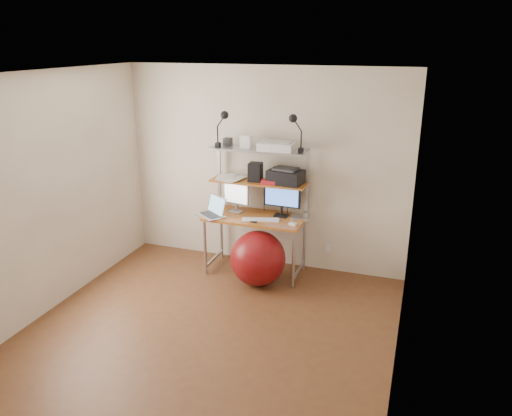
# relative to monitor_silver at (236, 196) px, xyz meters

# --- Properties ---
(room) EXTENTS (3.60, 3.60, 3.60)m
(room) POSITION_rel_monitor_silver_xyz_m (0.28, -1.53, 0.30)
(room) COLOR brown
(room) RESTS_ON ground
(computer_desk) EXTENTS (1.20, 0.60, 1.57)m
(computer_desk) POSITION_rel_monitor_silver_xyz_m (0.28, -0.03, 0.01)
(computer_desk) COLOR #B16222
(computer_desk) RESTS_ON ground
(desktop) EXTENTS (1.20, 0.60, 0.00)m
(desktop) POSITION_rel_monitor_silver_xyz_m (0.28, -0.09, -0.21)
(desktop) COLOR #B16222
(desktop) RESTS_ON computer_desk
(mid_shelf) EXTENTS (1.18, 0.34, 0.00)m
(mid_shelf) POSITION_rel_monitor_silver_xyz_m (0.28, 0.04, 0.20)
(mid_shelf) COLOR #B16222
(mid_shelf) RESTS_ON computer_desk
(top_shelf) EXTENTS (1.18, 0.34, 0.00)m
(top_shelf) POSITION_rel_monitor_silver_xyz_m (0.28, 0.04, 0.60)
(top_shelf) COLOR #A3A2A7
(top_shelf) RESTS_ON computer_desk
(floor) EXTENTS (3.60, 3.60, 0.00)m
(floor) POSITION_rel_monitor_silver_xyz_m (0.28, -1.53, -0.95)
(floor) COLOR brown
(floor) RESTS_ON ground
(wall_outlet) EXTENTS (0.08, 0.01, 0.12)m
(wall_outlet) POSITION_rel_monitor_silver_xyz_m (1.13, 0.25, -0.65)
(wall_outlet) COLOR silver
(wall_outlet) RESTS_ON room
(monitor_silver) EXTENTS (0.35, 0.15, 0.39)m
(monitor_silver) POSITION_rel_monitor_silver_xyz_m (0.00, 0.00, 0.00)
(monitor_silver) COLOR #ADADB2
(monitor_silver) RESTS_ON desktop
(monitor_black) EXTENTS (0.46, 0.13, 0.46)m
(monitor_black) POSITION_rel_monitor_silver_xyz_m (0.58, 0.04, 0.02)
(monitor_black) COLOR black
(monitor_black) RESTS_ON desktop
(laptop) EXTENTS (0.44, 0.43, 0.31)m
(laptop) POSITION_rel_monitor_silver_xyz_m (-0.21, -0.22, -0.16)
(laptop) COLOR silver
(laptop) RESTS_ON desktop
(keyboard) EXTENTS (0.46, 0.24, 0.01)m
(keyboard) POSITION_rel_monitor_silver_xyz_m (0.38, -0.20, -0.20)
(keyboard) COLOR silver
(keyboard) RESTS_ON desktop
(mouse) EXTENTS (0.10, 0.08, 0.02)m
(mouse) POSITION_rel_monitor_silver_xyz_m (0.79, -0.23, -0.20)
(mouse) COLOR silver
(mouse) RESTS_ON desktop
(mac_mini) EXTENTS (0.25, 0.25, 0.04)m
(mac_mini) POSITION_rel_monitor_silver_xyz_m (0.82, -0.00, -0.19)
(mac_mini) COLOR silver
(mac_mini) RESTS_ON desktop
(phone) EXTENTS (0.08, 0.14, 0.01)m
(phone) POSITION_rel_monitor_silver_xyz_m (0.33, -0.24, -0.20)
(phone) COLOR black
(phone) RESTS_ON desktop
(printer) EXTENTS (0.43, 0.33, 0.19)m
(printer) POSITION_rel_monitor_silver_xyz_m (0.62, 0.04, 0.29)
(printer) COLOR black
(printer) RESTS_ON mid_shelf
(nas_cube) EXTENTS (0.16, 0.16, 0.22)m
(nas_cube) POSITION_rel_monitor_silver_xyz_m (0.24, 0.03, 0.31)
(nas_cube) COLOR black
(nas_cube) RESTS_ON mid_shelf
(red_box) EXTENTS (0.19, 0.14, 0.05)m
(red_box) POSITION_rel_monitor_silver_xyz_m (0.43, -0.04, 0.23)
(red_box) COLOR red
(red_box) RESTS_ON mid_shelf
(scanner) EXTENTS (0.41, 0.27, 0.11)m
(scanner) POSITION_rel_monitor_silver_xyz_m (0.51, 0.01, 0.65)
(scanner) COLOR silver
(scanner) RESTS_ON top_shelf
(box_white) EXTENTS (0.13, 0.11, 0.15)m
(box_white) POSITION_rel_monitor_silver_xyz_m (0.12, 0.05, 0.68)
(box_white) COLOR silver
(box_white) RESTS_ON top_shelf
(box_grey) EXTENTS (0.10, 0.10, 0.09)m
(box_grey) POSITION_rel_monitor_silver_xyz_m (-0.14, 0.10, 0.65)
(box_grey) COLOR #2E2D30
(box_grey) RESTS_ON top_shelf
(clip_lamp_left) EXTENTS (0.17, 0.10, 0.44)m
(clip_lamp_left) POSITION_rel_monitor_silver_xyz_m (-0.13, -0.05, 0.92)
(clip_lamp_left) COLOR black
(clip_lamp_left) RESTS_ON top_shelf
(clip_lamp_right) EXTENTS (0.17, 0.10, 0.43)m
(clip_lamp_right) POSITION_rel_monitor_silver_xyz_m (0.73, -0.02, 0.92)
(clip_lamp_right) COLOR black
(clip_lamp_right) RESTS_ON top_shelf
(exercise_ball) EXTENTS (0.66, 0.66, 0.66)m
(exercise_ball) POSITION_rel_monitor_silver_xyz_m (0.42, -0.38, -0.62)
(exercise_ball) COLOR maroon
(exercise_ball) RESTS_ON floor
(paper_stack) EXTENTS (0.40, 0.41, 0.02)m
(paper_stack) POSITION_rel_monitor_silver_xyz_m (-0.11, 0.04, 0.21)
(paper_stack) COLOR white
(paper_stack) RESTS_ON mid_shelf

